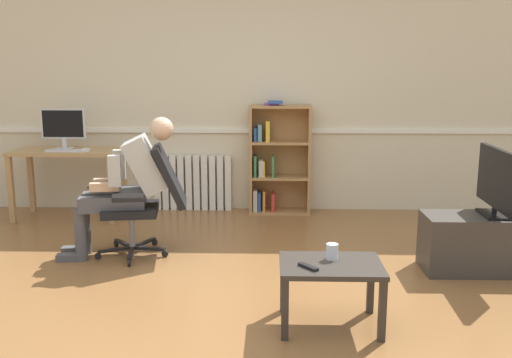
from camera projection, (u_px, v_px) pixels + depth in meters
ground_plane at (232, 297)px, 3.98m from camera, size 18.00×18.00×0.00m
back_wall at (247, 93)px, 6.32m from camera, size 12.00×0.13×2.70m
computer_desk at (68, 161)px, 6.02m from camera, size 1.15×0.58×0.76m
imac_monitor at (63, 126)px, 6.03m from camera, size 0.48×0.14×0.43m
keyboard at (66, 151)px, 5.86m from camera, size 0.42×0.12×0.02m
computer_mouse at (86, 150)px, 5.87m from camera, size 0.06×0.10×0.03m
bookshelf at (276, 160)px, 6.25m from camera, size 0.68×0.29×1.27m
radiator at (193, 183)px, 6.43m from camera, size 0.89×0.08×0.63m
office_chair at (148, 196)px, 4.82m from camera, size 0.81×0.63×0.97m
person_seated at (127, 183)px, 4.78m from camera, size 1.03×0.45×1.21m
tv_stand at (492, 243)px, 4.46m from camera, size 1.09×0.41×0.46m
tv_screen at (497, 181)px, 4.36m from camera, size 0.21×0.80×0.53m
coffee_table at (331, 273)px, 3.48m from camera, size 0.64×0.46×0.42m
drinking_glass at (332, 252)px, 3.53m from camera, size 0.08×0.08×0.10m
spare_remote at (308, 267)px, 3.38m from camera, size 0.12×0.14×0.02m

